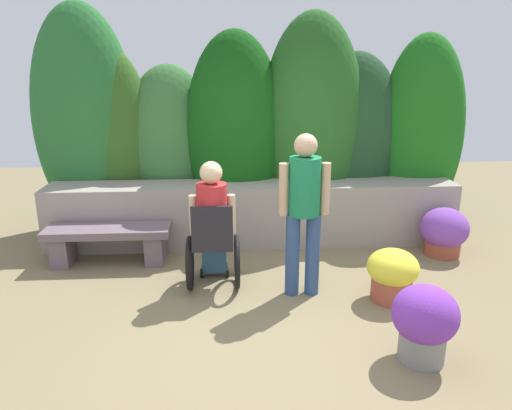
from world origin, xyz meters
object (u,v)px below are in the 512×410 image
Objects in this scene: person_standing_companion at (304,205)px; stone_bench at (109,240)px; flower_pot_terracotta_by_wall at (424,321)px; flower_pot_purple_near at (392,273)px; flower_pot_red_accent at (444,232)px; person_in_wheelchair at (213,230)px.

stone_bench is at bearing 165.90° from person_standing_companion.
person_standing_companion reaches higher than stone_bench.
flower_pot_terracotta_by_wall reaches higher than stone_bench.
flower_pot_purple_near is 0.99m from flower_pot_terracotta_by_wall.
stone_bench is 3.14m from flower_pot_purple_near.
flower_pot_purple_near is at bearing -132.75° from flower_pot_red_accent.
person_standing_companion is at bearing 122.77° from flower_pot_terracotta_by_wall.
stone_bench is at bearing 144.53° from person_in_wheelchair.
flower_pot_terracotta_by_wall is (-0.09, -0.98, 0.06)m from flower_pot_purple_near.
flower_pot_terracotta_by_wall is (1.64, -1.39, -0.29)m from person_in_wheelchair.
stone_bench is 2.37m from person_standing_companion.
stone_bench is 3.96m from flower_pot_red_accent.
stone_bench is 2.41× the size of flower_pot_red_accent.
person_standing_companion is 2.16m from flower_pot_red_accent.
flower_pot_purple_near is at bearing -19.65° from person_in_wheelchair.
person_in_wheelchair is (1.22, -0.68, 0.34)m from stone_bench.
person_standing_companion reaches higher than flower_pot_purple_near.
flower_pot_red_accent is (1.01, 1.09, 0.01)m from flower_pot_purple_near.
flower_pot_red_accent is at bearing 47.25° from flower_pot_purple_near.
person_standing_companion is at bearing -16.93° from stone_bench.
flower_pot_terracotta_by_wall reaches higher than flower_pot_purple_near.
flower_pot_terracotta_by_wall is 1.07× the size of flower_pot_red_accent.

